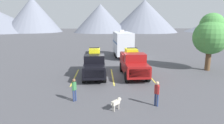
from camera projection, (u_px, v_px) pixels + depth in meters
ground_plane at (112, 75)px, 18.76m from camera, size 240.00×240.00×0.00m
pickup_truck_a at (95, 63)px, 18.10m from camera, size 2.16×5.44×2.67m
pickup_truck_b at (133, 63)px, 18.19m from camera, size 2.26×5.32×2.64m
lot_stripe_a at (75, 77)px, 17.98m from camera, size 0.12×5.50×0.01m
lot_stripe_b at (113, 76)px, 18.16m from camera, size 0.12×5.50×0.01m
lot_stripe_c at (149, 76)px, 18.35m from camera, size 0.12×5.50×0.01m
camper_trailer_a at (123, 43)px, 27.61m from camera, size 2.55×7.29×3.92m
person_a at (74, 88)px, 12.38m from camera, size 0.29×0.28×1.54m
person_b at (157, 92)px, 11.66m from camera, size 0.29×0.30×1.60m
dog at (117, 102)px, 11.27m from camera, size 0.66×0.65×0.70m
tree_a at (211, 34)px, 19.74m from camera, size 3.56×3.56×6.06m
mountain_ridge at (101, 19)px, 91.14m from camera, size 157.73×49.54×16.49m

